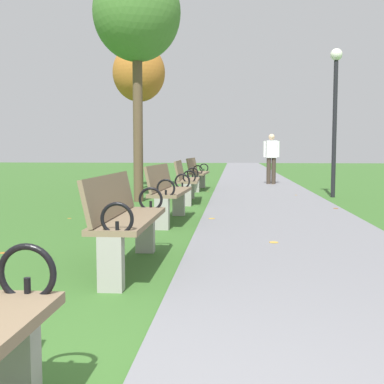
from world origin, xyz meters
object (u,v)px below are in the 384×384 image
(park_bench_3, at_px, (168,191))
(park_bench_4, at_px, (186,180))
(pedestrian_walking, at_px, (271,156))
(park_bench_5, at_px, (197,173))
(park_bench_2, at_px, (125,218))
(tree_1, at_px, (137,15))
(tree_2, at_px, (139,74))
(lamp_post, at_px, (335,99))

(park_bench_3, xyz_separation_m, park_bench_4, (-0.00, 2.89, 0.00))
(park_bench_4, relative_size, pedestrian_walking, 1.00)
(pedestrian_walking, bearing_deg, park_bench_5, -133.41)
(park_bench_2, relative_size, park_bench_5, 0.99)
(tree_1, bearing_deg, pedestrian_walking, 59.01)
(park_bench_5, relative_size, tree_2, 0.39)
(park_bench_2, distance_m, park_bench_3, 3.01)
(lamp_post, bearing_deg, park_bench_2, -115.02)
(park_bench_5, bearing_deg, tree_2, 165.38)
(lamp_post, bearing_deg, tree_2, 156.15)
(park_bench_2, bearing_deg, park_bench_5, 90.00)
(pedestrian_walking, bearing_deg, tree_2, -154.03)
(park_bench_2, relative_size, park_bench_4, 0.99)
(park_bench_5, xyz_separation_m, lamp_post, (3.39, -1.81, 1.82))
(park_bench_5, distance_m, pedestrian_walking, 3.30)
(park_bench_4, bearing_deg, park_bench_3, -90.00)
(park_bench_4, relative_size, tree_2, 0.39)
(park_bench_2, relative_size, tree_2, 0.38)
(park_bench_5, relative_size, pedestrian_walking, 1.00)
(park_bench_2, xyz_separation_m, park_bench_5, (0.00, 9.07, 0.00))
(park_bench_3, relative_size, park_bench_4, 1.00)
(tree_2, distance_m, pedestrian_walking, 5.01)
(park_bench_4, bearing_deg, lamp_post, 21.90)
(park_bench_3, relative_size, tree_2, 0.39)
(park_bench_4, height_order, tree_2, tree_2)
(park_bench_4, height_order, pedestrian_walking, pedestrian_walking)
(park_bench_2, distance_m, lamp_post, 8.22)
(park_bench_3, bearing_deg, lamp_post, 51.47)
(park_bench_4, relative_size, park_bench_5, 1.00)
(park_bench_3, height_order, tree_1, tree_1)
(lamp_post, bearing_deg, park_bench_3, -128.53)
(tree_2, bearing_deg, park_bench_3, -75.27)
(tree_2, bearing_deg, lamp_post, -23.85)
(pedestrian_walking, relative_size, lamp_post, 0.47)
(park_bench_3, relative_size, park_bench_5, 1.00)
(park_bench_4, bearing_deg, park_bench_2, -90.00)
(pedestrian_walking, bearing_deg, park_bench_2, -101.10)
(tree_2, height_order, pedestrian_walking, tree_2)
(tree_1, bearing_deg, lamp_post, 16.37)
(tree_2, xyz_separation_m, pedestrian_walking, (3.96, 1.93, -2.38))
(tree_1, bearing_deg, tree_2, 100.54)
(park_bench_5, bearing_deg, park_bench_3, -90.00)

